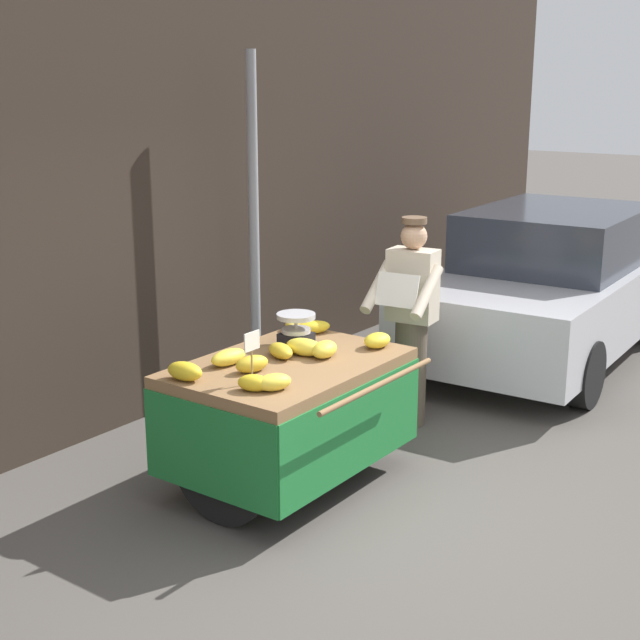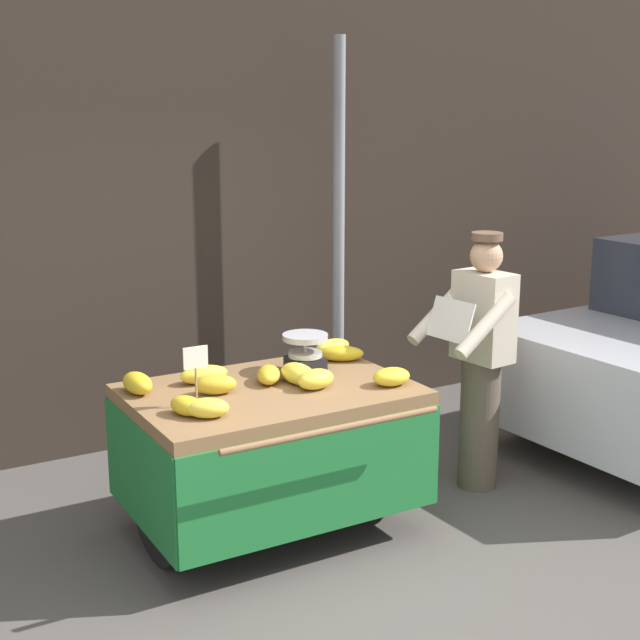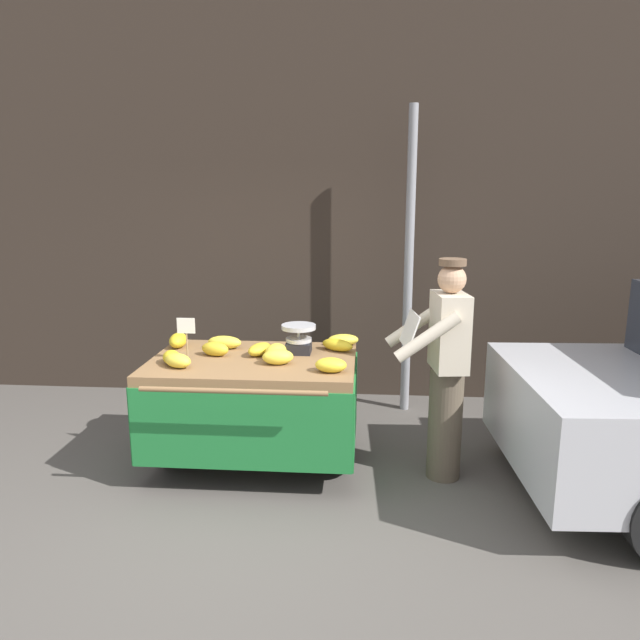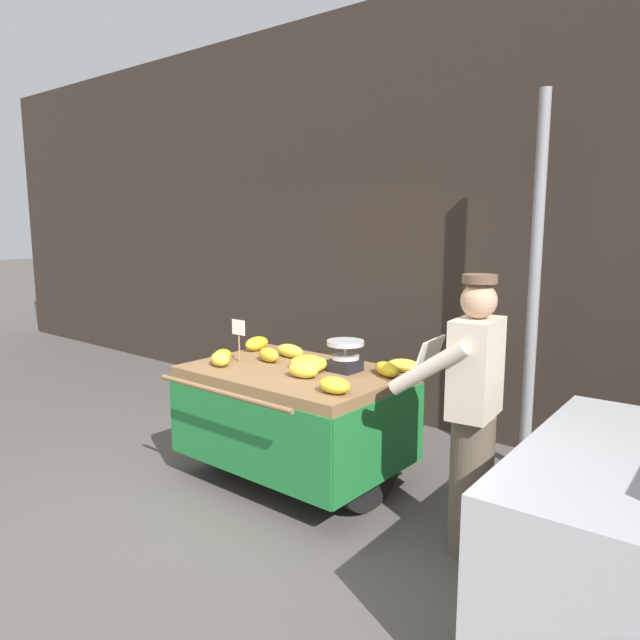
% 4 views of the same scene
% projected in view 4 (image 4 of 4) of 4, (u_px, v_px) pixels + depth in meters
% --- Properties ---
extents(ground_plane, '(60.00, 60.00, 0.00)m').
position_uv_depth(ground_plane, '(206.00, 525.00, 4.00)').
color(ground_plane, '#514C47').
extents(back_wall, '(16.00, 0.24, 4.12)m').
position_uv_depth(back_wall, '(425.00, 216.00, 5.79)').
color(back_wall, '#332821').
rests_on(back_wall, ground).
extents(street_pole, '(0.09, 0.09, 3.00)m').
position_uv_depth(street_pole, '(534.00, 288.00, 4.68)').
color(street_pole, gray).
rests_on(street_pole, ground).
extents(banana_cart, '(1.63, 1.31, 0.90)m').
position_uv_depth(banana_cart, '(294.00, 399.00, 4.58)').
color(banana_cart, olive).
rests_on(banana_cart, ground).
extents(weighing_scale, '(0.28, 0.28, 0.24)m').
position_uv_depth(weighing_scale, '(345.00, 356.00, 4.45)').
color(weighing_scale, black).
rests_on(weighing_scale, banana_cart).
extents(price_sign, '(0.14, 0.01, 0.34)m').
position_uv_depth(price_sign, '(239.00, 331.00, 4.73)').
color(price_sign, '#997A51').
rests_on(price_sign, banana_cart).
extents(banana_bunch_0, '(0.20, 0.24, 0.10)m').
position_uv_depth(banana_bunch_0, '(222.00, 356.00, 4.75)').
color(banana_bunch_0, gold).
rests_on(banana_bunch_0, banana_cart).
extents(banana_bunch_1, '(0.28, 0.18, 0.10)m').
position_uv_depth(banana_bunch_1, '(404.00, 366.00, 4.44)').
color(banana_bunch_1, yellow).
rests_on(banana_bunch_1, banana_cart).
extents(banana_bunch_2, '(0.27, 0.23, 0.11)m').
position_uv_depth(banana_bunch_2, '(220.00, 359.00, 4.63)').
color(banana_bunch_2, yellow).
rests_on(banana_bunch_2, banana_cart).
extents(banana_bunch_3, '(0.24, 0.17, 0.11)m').
position_uv_depth(banana_bunch_3, '(335.00, 385.00, 3.89)').
color(banana_bunch_3, yellow).
rests_on(banana_bunch_3, banana_cart).
extents(banana_bunch_4, '(0.30, 0.16, 0.11)m').
position_uv_depth(banana_bunch_4, '(290.00, 351.00, 4.92)').
color(banana_bunch_4, yellow).
rests_on(banana_bunch_4, banana_cart).
extents(banana_bunch_5, '(0.31, 0.25, 0.10)m').
position_uv_depth(banana_bunch_5, '(387.00, 369.00, 4.33)').
color(banana_bunch_5, gold).
rests_on(banana_bunch_5, banana_cart).
extents(banana_bunch_6, '(0.17, 0.30, 0.12)m').
position_uv_depth(banana_bunch_6, '(312.00, 365.00, 4.41)').
color(banana_bunch_6, yellow).
rests_on(banana_bunch_6, banana_cart).
extents(banana_bunch_7, '(0.16, 0.27, 0.12)m').
position_uv_depth(banana_bunch_7, '(257.00, 344.00, 5.18)').
color(banana_bunch_7, gold).
rests_on(banana_bunch_7, banana_cart).
extents(banana_bunch_8, '(0.26, 0.19, 0.12)m').
position_uv_depth(banana_bunch_8, '(303.00, 370.00, 4.28)').
color(banana_bunch_8, yellow).
rests_on(banana_bunch_8, banana_cart).
extents(banana_bunch_9, '(0.24, 0.29, 0.10)m').
position_uv_depth(banana_bunch_9, '(306.00, 361.00, 4.58)').
color(banana_bunch_9, gold).
rests_on(banana_bunch_9, banana_cart).
extents(banana_bunch_10, '(0.26, 0.19, 0.11)m').
position_uv_depth(banana_bunch_10, '(269.00, 355.00, 4.77)').
color(banana_bunch_10, gold).
rests_on(banana_bunch_10, banana_cart).
extents(vendor_person, '(0.62, 0.56, 1.71)m').
position_uv_depth(vendor_person, '(471.00, 416.00, 3.54)').
color(vendor_person, brown).
rests_on(vendor_person, ground).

